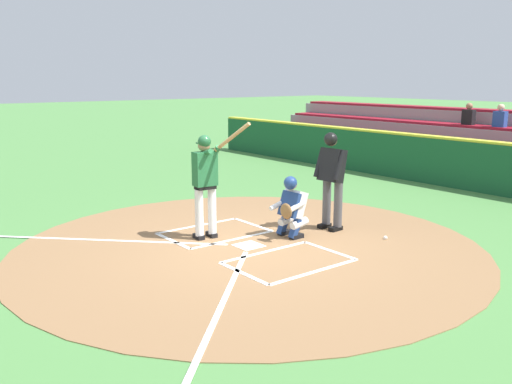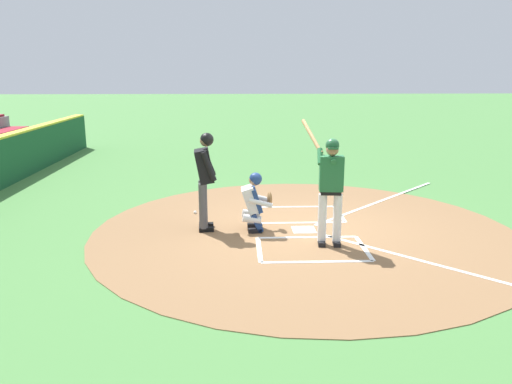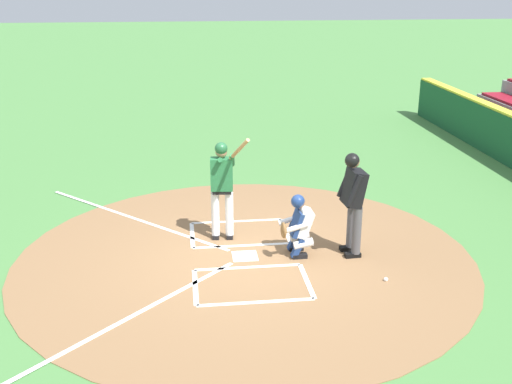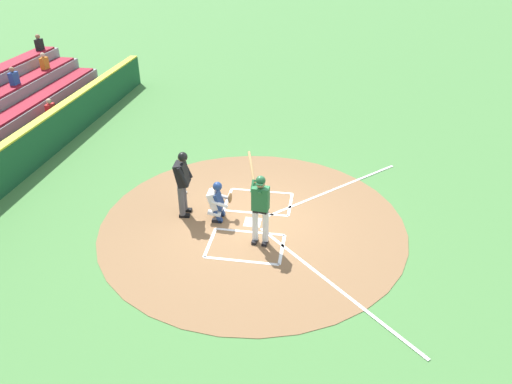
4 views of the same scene
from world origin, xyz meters
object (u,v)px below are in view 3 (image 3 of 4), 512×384
catcher (298,224)px  plate_umpire (353,197)px  batter (222,184)px  baseball (386,279)px

catcher → plate_umpire: bearing=-94.7°
batter → baseball: 3.38m
baseball → plate_umpire: bearing=15.3°
batter → baseball: size_ratio=28.76×
catcher → baseball: size_ratio=15.27×
plate_umpire → batter: bearing=66.9°
catcher → baseball: catcher is taller
catcher → plate_umpire: 1.06m
batter → catcher: bearing=-124.3°
batter → baseball: bearing=-129.1°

